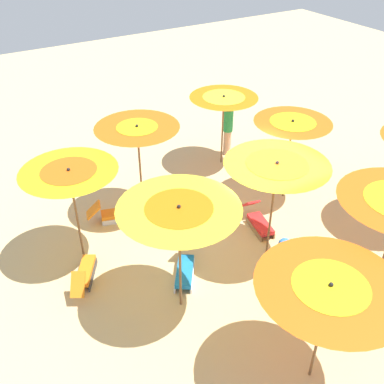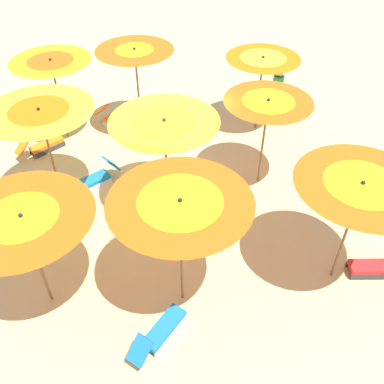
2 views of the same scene
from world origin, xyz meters
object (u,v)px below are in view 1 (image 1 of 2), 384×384
lounger_1 (185,267)px  beachgoer_0 (228,128)px  beach_umbrella_4 (276,170)px  beach_ball (285,245)px  beach_umbrella_1 (179,216)px  beach_umbrella_2 (329,294)px  lounger_3 (84,274)px  lounger_2 (116,213)px  beach_umbrella_7 (292,128)px  beach_umbrella_6 (224,102)px  lounger_5 (259,221)px  beach_umbrella_0 (70,178)px  beach_umbrella_3 (138,135)px

lounger_1 → beachgoer_0: (3.87, 4.02, 0.70)m
beach_umbrella_4 → beachgoer_0: (1.85, 4.35, -1.32)m
beach_umbrella_4 → beach_ball: (0.39, -0.17, -2.06)m
beach_umbrella_1 → beach_umbrella_4: size_ratio=1.02×
beach_umbrella_2 → beach_umbrella_4: 3.24m
beach_umbrella_2 → beachgoer_0: 8.03m
beach_umbrella_2 → lounger_3: bearing=121.7°
lounger_2 → beachgoer_0: beachgoer_0 is taller
beachgoer_0 → beach_umbrella_7: bearing=118.3°
beach_umbrella_6 → lounger_1: beach_umbrella_6 is taller
lounger_1 → lounger_3: (-1.95, 0.94, -0.00)m
lounger_5 → beachgoer_0: 3.89m
beach_umbrella_4 → lounger_5: beach_umbrella_4 is taller
beach_umbrella_2 → beachgoer_0: size_ratio=1.33×
beach_umbrella_2 → beach_umbrella_4: (1.38, 2.92, 0.21)m
beach_umbrella_4 → beach_umbrella_6: beach_umbrella_4 is taller
beach_umbrella_7 → beachgoer_0: beach_umbrella_7 is taller
beach_umbrella_0 → beach_umbrella_4: (3.71, -2.12, 0.15)m
beach_umbrella_0 → lounger_1: (1.69, -1.80, -1.87)m
lounger_2 → beach_umbrella_3: bearing=19.0°
beach_umbrella_7 → lounger_3: beach_umbrella_7 is taller
beach_umbrella_0 → lounger_2: beach_umbrella_0 is taller
beach_umbrella_0 → beachgoer_0: size_ratio=1.34×
beach_umbrella_7 → lounger_2: beach_umbrella_7 is taller
beach_umbrella_6 → lounger_3: bearing=-153.1°
beach_umbrella_0 → lounger_5: bearing=-17.7°
beach_umbrella_7 → beach_ball: beach_umbrella_7 is taller
lounger_1 → beachgoer_0: 5.63m
beach_ball → beach_umbrella_4: bearing=155.9°
beach_umbrella_0 → beach_umbrella_7: size_ratio=1.01×
lounger_2 → beach_ball: size_ratio=4.21×
beach_umbrella_0 → beachgoer_0: 6.10m
beach_umbrella_3 → beach_umbrella_6: 3.33m
beach_umbrella_1 → lounger_1: (0.50, 0.69, -2.04)m
beach_umbrella_6 → lounger_3: 6.27m
beach_umbrella_1 → beach_umbrella_7: beach_umbrella_1 is taller
beach_umbrella_4 → lounger_5: (0.38, 0.82, -2.02)m
lounger_3 → lounger_5: (4.35, -0.45, -0.00)m
beach_umbrella_4 → beach_umbrella_7: (1.84, 1.59, -0.16)m
beachgoer_0 → beach_ball: size_ratio=5.33×
lounger_1 → beach_ball: lounger_1 is taller
lounger_2 → beach_ball: bearing=-30.0°
beach_umbrella_3 → lounger_3: bearing=-142.3°
beach_umbrella_1 → beach_umbrella_3: bearing=77.3°
beach_umbrella_6 → beach_umbrella_4: bearing=-109.3°
beach_umbrella_6 → beach_ball: beach_umbrella_6 is taller
beach_umbrella_7 → lounger_1: beach_umbrella_7 is taller
beach_umbrella_6 → beach_umbrella_7: bearing=-79.5°
beach_umbrella_2 → beach_umbrella_3: bearing=93.8°
beach_umbrella_2 → beach_umbrella_7: bearing=54.5°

